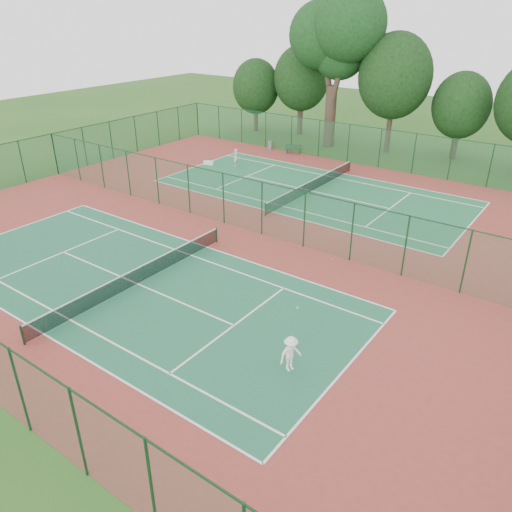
{
  "coord_description": "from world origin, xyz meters",
  "views": [
    {
      "loc": [
        18.26,
        -23.63,
        13.04
      ],
      "look_at": [
        4.93,
        -5.28,
        1.6
      ],
      "focal_mm": 35.0,
      "sensor_mm": 36.0,
      "label": 1
    }
  ],
  "objects_px": {
    "player_near": "(291,354)",
    "player_far": "(236,157)",
    "kit_bag": "(209,163)",
    "trash_bin": "(270,145)",
    "bench": "(293,149)",
    "big_tree": "(337,35)"
  },
  "relations": [
    {
      "from": "trash_bin",
      "to": "big_tree",
      "type": "height_order",
      "value": "big_tree"
    },
    {
      "from": "player_far",
      "to": "big_tree",
      "type": "height_order",
      "value": "big_tree"
    },
    {
      "from": "player_near",
      "to": "trash_bin",
      "type": "relative_size",
      "value": 1.84
    },
    {
      "from": "player_far",
      "to": "trash_bin",
      "type": "distance_m",
      "value": 6.62
    },
    {
      "from": "player_near",
      "to": "big_tree",
      "type": "relative_size",
      "value": 0.1
    },
    {
      "from": "player_far",
      "to": "kit_bag",
      "type": "distance_m",
      "value": 2.61
    },
    {
      "from": "kit_bag",
      "to": "trash_bin",
      "type": "bearing_deg",
      "value": 60.39
    },
    {
      "from": "bench",
      "to": "kit_bag",
      "type": "relative_size",
      "value": 1.69
    },
    {
      "from": "player_near",
      "to": "kit_bag",
      "type": "relative_size",
      "value": 1.7
    },
    {
      "from": "player_near",
      "to": "bench",
      "type": "bearing_deg",
      "value": 54.01
    },
    {
      "from": "kit_bag",
      "to": "bench",
      "type": "bearing_deg",
      "value": 42.91
    },
    {
      "from": "bench",
      "to": "big_tree",
      "type": "relative_size",
      "value": 0.1
    },
    {
      "from": "bench",
      "to": "kit_bag",
      "type": "distance_m",
      "value": 8.77
    },
    {
      "from": "bench",
      "to": "kit_bag",
      "type": "xyz_separation_m",
      "value": [
        -4.23,
        -7.68,
        -0.31
      ]
    },
    {
      "from": "player_near",
      "to": "bench",
      "type": "height_order",
      "value": "player_near"
    },
    {
      "from": "player_near",
      "to": "player_far",
      "type": "distance_m",
      "value": 28.38
    },
    {
      "from": "player_far",
      "to": "trash_bin",
      "type": "bearing_deg",
      "value": 177.81
    },
    {
      "from": "bench",
      "to": "big_tree",
      "type": "height_order",
      "value": "big_tree"
    },
    {
      "from": "kit_bag",
      "to": "big_tree",
      "type": "bearing_deg",
      "value": 47.6
    },
    {
      "from": "trash_bin",
      "to": "bench",
      "type": "xyz_separation_m",
      "value": [
        2.69,
        0.0,
        0.06
      ]
    },
    {
      "from": "bench",
      "to": "big_tree",
      "type": "distance_m",
      "value": 11.28
    },
    {
      "from": "player_near",
      "to": "player_far",
      "type": "height_order",
      "value": "player_far"
    }
  ]
}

